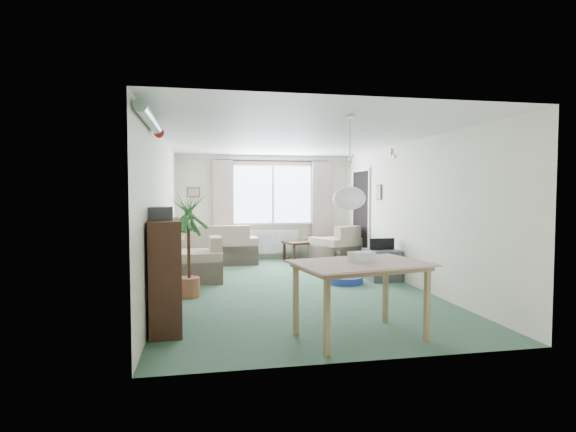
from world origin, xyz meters
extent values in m
plane|color=#32543E|center=(0.00, 0.00, 0.00)|extent=(6.50, 6.50, 0.00)
cube|color=white|center=(0.20, 3.23, 1.50)|extent=(1.80, 0.03, 1.30)
cube|color=black|center=(0.20, 3.15, 2.27)|extent=(2.60, 0.03, 0.03)
cube|color=beige|center=(-0.95, 3.13, 1.27)|extent=(0.45, 0.08, 2.00)
cube|color=beige|center=(1.35, 3.13, 1.27)|extent=(0.45, 0.08, 2.00)
cube|color=white|center=(0.20, 3.19, 0.40)|extent=(1.20, 0.10, 0.55)
cube|color=black|center=(1.99, 2.20, 1.00)|extent=(0.03, 0.95, 2.00)
sphere|color=white|center=(0.20, -2.30, 1.48)|extent=(0.36, 0.36, 0.36)
cylinder|color=#196626|center=(-1.92, -2.30, 2.28)|extent=(1.60, 1.60, 0.12)
sphere|color=silver|center=(1.30, 0.90, 2.22)|extent=(0.20, 0.20, 0.20)
sphere|color=silver|center=(1.60, -0.30, 2.22)|extent=(0.20, 0.20, 0.20)
cube|color=brown|center=(-1.60, 3.23, 1.55)|extent=(0.28, 0.03, 0.22)
cube|color=brown|center=(1.98, 1.20, 1.55)|extent=(0.03, 0.24, 0.30)
cube|color=beige|center=(-1.10, 2.75, 0.42)|extent=(1.70, 0.91, 0.85)
cube|color=beige|center=(1.48, 2.31, 0.41)|extent=(1.20, 1.18, 0.83)
cube|color=beige|center=(-1.50, 0.86, 0.38)|extent=(0.84, 0.89, 0.77)
cube|color=black|center=(0.90, 2.75, 0.23)|extent=(1.12, 0.82, 0.45)
cube|color=brown|center=(0.96, 2.75, 0.53)|extent=(0.12, 0.04, 0.16)
cube|color=black|center=(-1.84, -1.84, 0.62)|extent=(0.42, 1.04, 1.24)
cube|color=#323236|center=(-1.88, -1.81, 1.31)|extent=(0.30, 0.36, 0.14)
cylinder|color=#1E5823|center=(-1.61, -0.35, 0.78)|extent=(0.81, 0.81, 1.55)
cube|color=tan|center=(0.22, -2.60, 0.39)|extent=(1.40, 1.07, 0.79)
cube|color=white|center=(0.26, -2.54, 0.85)|extent=(0.29, 0.24, 0.12)
cube|color=#343438|center=(1.70, 0.35, 0.27)|extent=(0.54, 0.60, 0.54)
cylinder|color=navy|center=(0.97, 0.17, 0.06)|extent=(0.80, 0.80, 0.12)
camera|label=1|loc=(-1.41, -7.08, 1.54)|focal=28.00mm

